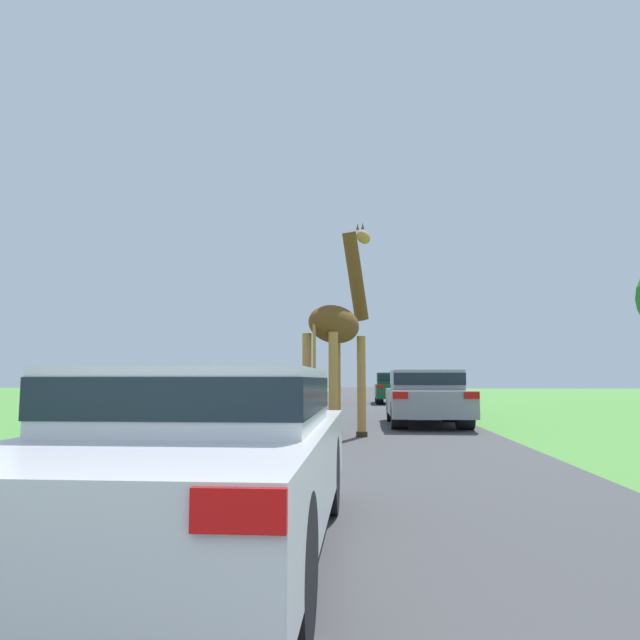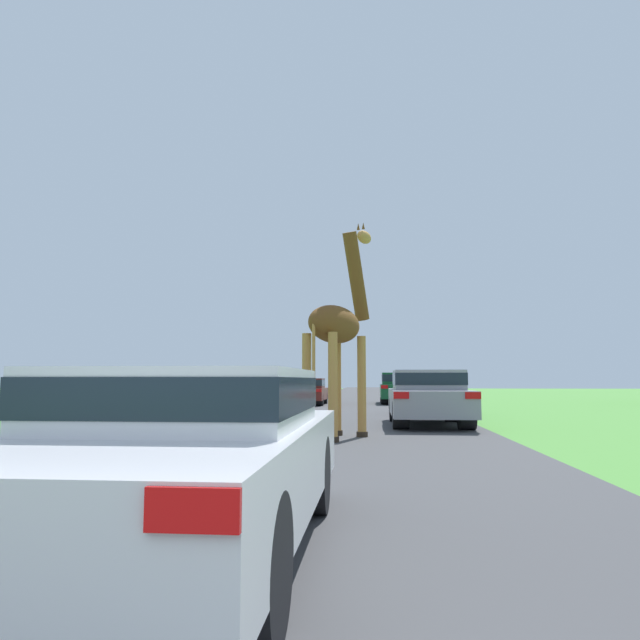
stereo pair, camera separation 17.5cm
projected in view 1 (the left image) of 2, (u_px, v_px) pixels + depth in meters
The scene contains 7 objects.
road at pixel (356, 403), 29.66m from camera, with size 6.82×120.00×0.00m.
giraffe_near_road at pixel (338, 329), 12.15m from camera, with size 1.56×2.52×4.87m.
car_lead_maroon at pixel (207, 452), 4.03m from camera, with size 1.73×4.38×1.29m.
car_queue_right at pixel (425, 394), 20.05m from camera, with size 1.86×3.98×1.35m.
car_queue_left at pixel (302, 391), 27.74m from camera, with size 1.83×3.95×1.27m.
car_far_ahead at pixel (426, 396), 15.36m from camera, with size 2.00×4.39×1.47m.
car_verge_right at pixel (393, 387), 29.12m from camera, with size 1.83×4.31×1.56m.
Camera 1 is at (0.46, -0.00, 1.22)m, focal length 32.00 mm.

